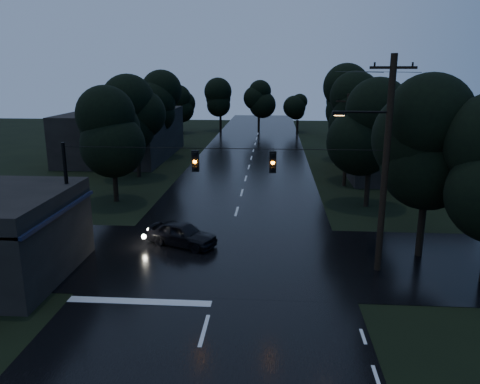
# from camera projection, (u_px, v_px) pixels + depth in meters

# --- Properties ---
(main_road) EXTENTS (12.00, 120.00, 0.02)m
(main_road) POSITION_uv_depth(u_px,v_px,m) (246.00, 179.00, 41.32)
(main_road) COLOR black
(main_road) RESTS_ON ground
(cross_street) EXTENTS (60.00, 9.00, 0.02)m
(cross_street) POSITION_uv_depth(u_px,v_px,m) (224.00, 257.00, 23.95)
(cross_street) COLOR black
(cross_street) RESTS_ON ground
(building_far_right) EXTENTS (10.00, 14.00, 4.40)m
(building_far_right) POSITION_uv_depth(u_px,v_px,m) (398.00, 149.00, 43.63)
(building_far_right) COLOR black
(building_far_right) RESTS_ON ground
(building_far_left) EXTENTS (10.00, 16.00, 5.00)m
(building_far_left) POSITION_uv_depth(u_px,v_px,m) (124.00, 134.00, 51.32)
(building_far_left) COLOR black
(building_far_left) RESTS_ON ground
(utility_pole_main) EXTENTS (3.50, 0.30, 10.00)m
(utility_pole_main) POSITION_uv_depth(u_px,v_px,m) (384.00, 162.00, 21.13)
(utility_pole_main) COLOR black
(utility_pole_main) RESTS_ON ground
(utility_pole_far) EXTENTS (2.00, 0.30, 7.50)m
(utility_pole_far) POSITION_uv_depth(u_px,v_px,m) (347.00, 139.00, 37.82)
(utility_pole_far) COLOR black
(utility_pole_far) RESTS_ON ground
(anchor_pole_left) EXTENTS (0.18, 0.18, 6.00)m
(anchor_pole_left) POSITION_uv_depth(u_px,v_px,m) (69.00, 204.00, 22.75)
(anchor_pole_left) COLOR black
(anchor_pole_left) RESTS_ON ground
(span_signals) EXTENTS (15.00, 0.37, 1.12)m
(span_signals) POSITION_uv_depth(u_px,v_px,m) (233.00, 161.00, 21.61)
(span_signals) COLOR black
(span_signals) RESTS_ON ground
(tree_corner_near) EXTENTS (4.48, 4.48, 9.44)m
(tree_corner_near) POSITION_uv_depth(u_px,v_px,m) (430.00, 140.00, 22.69)
(tree_corner_near) COLOR black
(tree_corner_near) RESTS_ON ground
(tree_left_a) EXTENTS (3.92, 3.92, 8.26)m
(tree_left_a) POSITION_uv_depth(u_px,v_px,m) (112.00, 130.00, 32.91)
(tree_left_a) COLOR black
(tree_left_a) RESTS_ON ground
(tree_left_b) EXTENTS (4.20, 4.20, 8.85)m
(tree_left_b) POSITION_uv_depth(u_px,v_px,m) (136.00, 114.00, 40.58)
(tree_left_b) COLOR black
(tree_left_b) RESTS_ON ground
(tree_left_c) EXTENTS (4.48, 4.48, 9.44)m
(tree_left_c) POSITION_uv_depth(u_px,v_px,m) (157.00, 102.00, 50.17)
(tree_left_c) COLOR black
(tree_left_c) RESTS_ON ground
(tree_right_a) EXTENTS (4.20, 4.20, 8.85)m
(tree_right_a) POSITION_uv_depth(u_px,v_px,m) (372.00, 126.00, 31.54)
(tree_right_a) COLOR black
(tree_right_a) RESTS_ON ground
(tree_right_b) EXTENTS (4.48, 4.48, 9.44)m
(tree_right_b) POSITION_uv_depth(u_px,v_px,m) (360.00, 111.00, 39.12)
(tree_right_b) COLOR black
(tree_right_b) RESTS_ON ground
(tree_right_c) EXTENTS (4.76, 4.76, 10.03)m
(tree_right_c) POSITION_uv_depth(u_px,v_px,m) (349.00, 99.00, 48.64)
(tree_right_c) COLOR black
(tree_right_c) RESTS_ON ground
(car) EXTENTS (4.22, 2.96, 1.33)m
(car) POSITION_uv_depth(u_px,v_px,m) (182.00, 234.00, 25.45)
(car) COLOR black
(car) RESTS_ON ground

